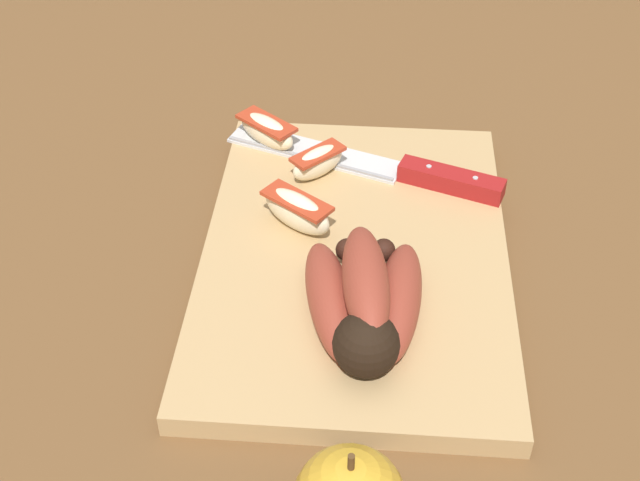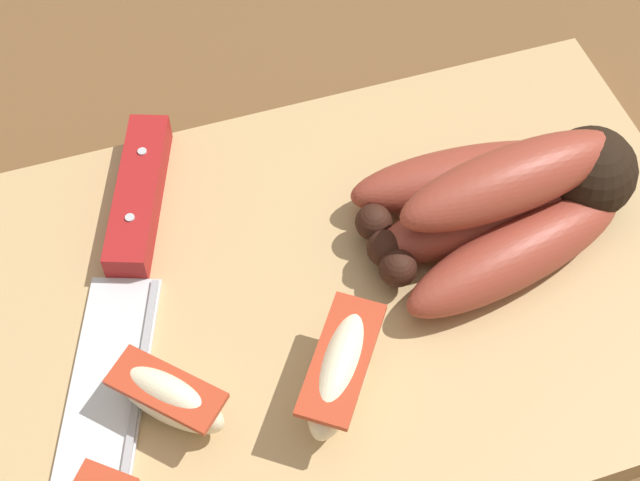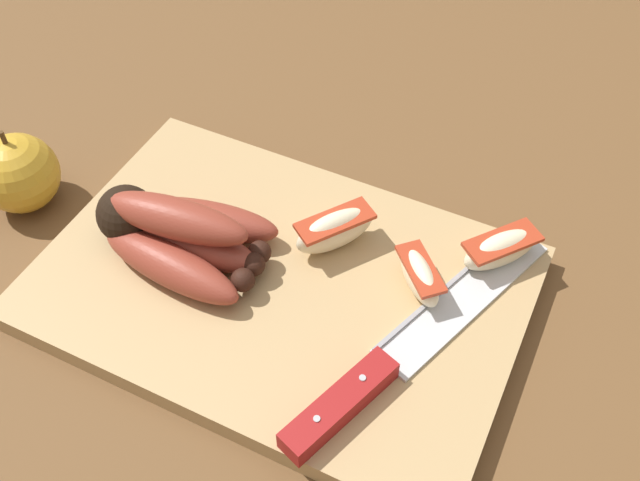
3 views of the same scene
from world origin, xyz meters
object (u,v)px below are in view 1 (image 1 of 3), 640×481
Objects in this scene: chefs_knife at (402,170)px; apple_wedge_near at (297,211)px; apple_wedge_far at (318,162)px; apple_wedge_middle at (267,130)px; banana_bunch at (365,302)px.

chefs_knife is 3.81× the size of apple_wedge_near.
apple_wedge_far is at bearing -86.11° from chefs_knife.
apple_wedge_middle is at bearing -161.62° from apple_wedge_near.
banana_bunch is 0.20m from chefs_knife.
apple_wedge_middle is (-0.13, -0.04, -0.00)m from apple_wedge_near.
banana_bunch is 2.69× the size of apple_wedge_far.
apple_wedge_far is (-0.19, -0.05, -0.01)m from banana_bunch.
apple_wedge_near is (0.09, -0.09, 0.01)m from chefs_knife.
banana_bunch reaches higher than apple_wedge_near.
apple_wedge_far is at bearing 48.00° from apple_wedge_middle.
apple_wedge_near is 0.08m from apple_wedge_far.
banana_bunch is 0.55× the size of chefs_knife.
apple_wedge_middle is 0.07m from apple_wedge_far.
banana_bunch reaches higher than apple_wedge_middle.
apple_wedge_middle reaches higher than chefs_knife.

